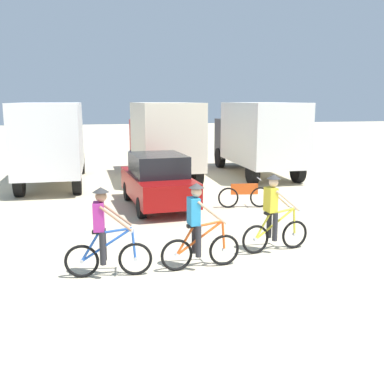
{
  "coord_description": "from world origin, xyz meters",
  "views": [
    {
      "loc": [
        -2.61,
        -7.27,
        3.45
      ],
      "look_at": [
        -0.15,
        4.01,
        1.1
      ],
      "focal_mm": 42.23,
      "sensor_mm": 36.0,
      "label": 1
    }
  ],
  "objects_px": {
    "sedan_parked": "(158,181)",
    "cyclist_cowboy_hat": "(198,229)",
    "box_truck_cream_rv": "(162,136)",
    "cyclist_orange_shirt": "(105,236)",
    "supply_crate": "(191,195)",
    "bicycle_spare": "(244,196)",
    "box_truck_white_box": "(257,135)",
    "cyclist_near_camera": "(274,216)",
    "box_truck_avon_van": "(52,139)"
  },
  "relations": [
    {
      "from": "sedan_parked",
      "to": "cyclist_cowboy_hat",
      "type": "distance_m",
      "value": 5.67
    },
    {
      "from": "cyclist_cowboy_hat",
      "to": "cyclist_near_camera",
      "type": "distance_m",
      "value": 2.06
    },
    {
      "from": "box_truck_avon_van",
      "to": "sedan_parked",
      "type": "xyz_separation_m",
      "value": [
        3.66,
        -4.98,
        -0.99
      ]
    },
    {
      "from": "box_truck_cream_rv",
      "to": "cyclist_orange_shirt",
      "type": "xyz_separation_m",
      "value": [
        -2.87,
        -11.28,
        -1.03
      ]
    },
    {
      "from": "box_truck_cream_rv",
      "to": "box_truck_white_box",
      "type": "bearing_deg",
      "value": -0.99
    },
    {
      "from": "box_truck_avon_van",
      "to": "cyclist_near_camera",
      "type": "xyz_separation_m",
      "value": [
        5.65,
        -9.96,
        -1.03
      ]
    },
    {
      "from": "box_truck_cream_rv",
      "to": "cyclist_orange_shirt",
      "type": "height_order",
      "value": "box_truck_cream_rv"
    },
    {
      "from": "box_truck_cream_rv",
      "to": "cyclist_orange_shirt",
      "type": "bearing_deg",
      "value": -104.28
    },
    {
      "from": "sedan_parked",
      "to": "cyclist_orange_shirt",
      "type": "height_order",
      "value": "cyclist_orange_shirt"
    },
    {
      "from": "cyclist_cowboy_hat",
      "to": "cyclist_near_camera",
      "type": "relative_size",
      "value": 1.0
    },
    {
      "from": "box_truck_avon_van",
      "to": "supply_crate",
      "type": "relative_size",
      "value": 9.49
    },
    {
      "from": "cyclist_near_camera",
      "to": "sedan_parked",
      "type": "bearing_deg",
      "value": 111.77
    },
    {
      "from": "cyclist_orange_shirt",
      "to": "bicycle_spare",
      "type": "distance_m",
      "value": 6.83
    },
    {
      "from": "box_truck_white_box",
      "to": "bicycle_spare",
      "type": "xyz_separation_m",
      "value": [
        -2.71,
        -6.18,
        -1.48
      ]
    },
    {
      "from": "sedan_parked",
      "to": "cyclist_cowboy_hat",
      "type": "height_order",
      "value": "cyclist_cowboy_hat"
    },
    {
      "from": "cyclist_cowboy_hat",
      "to": "box_truck_white_box",
      "type": "bearing_deg",
      "value": 64.13
    },
    {
      "from": "sedan_parked",
      "to": "box_truck_avon_van",
      "type": "bearing_deg",
      "value": 126.32
    },
    {
      "from": "box_truck_white_box",
      "to": "bicycle_spare",
      "type": "relative_size",
      "value": 3.92
    },
    {
      "from": "box_truck_avon_van",
      "to": "supply_crate",
      "type": "height_order",
      "value": "box_truck_avon_van"
    },
    {
      "from": "cyclist_orange_shirt",
      "to": "box_truck_cream_rv",
      "type": "bearing_deg",
      "value": 75.72
    },
    {
      "from": "sedan_parked",
      "to": "cyclist_near_camera",
      "type": "distance_m",
      "value": 5.36
    },
    {
      "from": "box_truck_avon_van",
      "to": "bicycle_spare",
      "type": "bearing_deg",
      "value": -41.5
    },
    {
      "from": "sedan_parked",
      "to": "supply_crate",
      "type": "xyz_separation_m",
      "value": [
        1.23,
        0.58,
        -0.65
      ]
    },
    {
      "from": "box_truck_cream_rv",
      "to": "box_truck_avon_van",
      "type": "bearing_deg",
      "value": -172.9
    },
    {
      "from": "box_truck_cream_rv",
      "to": "sedan_parked",
      "type": "bearing_deg",
      "value": -100.4
    },
    {
      "from": "box_truck_white_box",
      "to": "sedan_parked",
      "type": "distance_m",
      "value": 7.8
    },
    {
      "from": "box_truck_avon_van",
      "to": "bicycle_spare",
      "type": "height_order",
      "value": "box_truck_avon_van"
    },
    {
      "from": "cyclist_near_camera",
      "to": "bicycle_spare",
      "type": "distance_m",
      "value": 4.38
    },
    {
      "from": "box_truck_white_box",
      "to": "box_truck_cream_rv",
      "type": "bearing_deg",
      "value": 179.01
    },
    {
      "from": "cyclist_cowboy_hat",
      "to": "cyclist_near_camera",
      "type": "height_order",
      "value": "same"
    },
    {
      "from": "cyclist_orange_shirt",
      "to": "cyclist_cowboy_hat",
      "type": "distance_m",
      "value": 1.9
    },
    {
      "from": "box_truck_avon_van",
      "to": "supply_crate",
      "type": "distance_m",
      "value": 6.78
    },
    {
      "from": "sedan_parked",
      "to": "cyclist_cowboy_hat",
      "type": "relative_size",
      "value": 2.38
    },
    {
      "from": "box_truck_white_box",
      "to": "supply_crate",
      "type": "bearing_deg",
      "value": -130.74
    },
    {
      "from": "sedan_parked",
      "to": "supply_crate",
      "type": "bearing_deg",
      "value": 25.25
    },
    {
      "from": "cyclist_orange_shirt",
      "to": "cyclist_cowboy_hat",
      "type": "height_order",
      "value": "same"
    },
    {
      "from": "bicycle_spare",
      "to": "cyclist_near_camera",
      "type": "bearing_deg",
      "value": -100.06
    },
    {
      "from": "bicycle_spare",
      "to": "box_truck_avon_van",
      "type": "bearing_deg",
      "value": 138.5
    },
    {
      "from": "cyclist_orange_shirt",
      "to": "cyclist_cowboy_hat",
      "type": "xyz_separation_m",
      "value": [
        1.9,
        0.04,
        0.0
      ]
    },
    {
      "from": "sedan_parked",
      "to": "cyclist_near_camera",
      "type": "relative_size",
      "value": 2.38
    },
    {
      "from": "box_truck_avon_van",
      "to": "cyclist_cowboy_hat",
      "type": "height_order",
      "value": "box_truck_avon_van"
    },
    {
      "from": "box_truck_cream_rv",
      "to": "sedan_parked",
      "type": "xyz_separation_m",
      "value": [
        -1.02,
        -5.56,
        -0.99
      ]
    },
    {
      "from": "box_truck_avon_van",
      "to": "supply_crate",
      "type": "xyz_separation_m",
      "value": [
        4.89,
        -4.4,
        -1.64
      ]
    },
    {
      "from": "cyclist_orange_shirt",
      "to": "cyclist_near_camera",
      "type": "relative_size",
      "value": 1.0
    },
    {
      "from": "sedan_parked",
      "to": "cyclist_orange_shirt",
      "type": "distance_m",
      "value": 6.01
    },
    {
      "from": "box_truck_avon_van",
      "to": "cyclist_cowboy_hat",
      "type": "relative_size",
      "value": 3.72
    },
    {
      "from": "supply_crate",
      "to": "bicycle_spare",
      "type": "bearing_deg",
      "value": -39.89
    },
    {
      "from": "bicycle_spare",
      "to": "cyclist_orange_shirt",
      "type": "bearing_deg",
      "value": -132.48
    },
    {
      "from": "cyclist_cowboy_hat",
      "to": "supply_crate",
      "type": "distance_m",
      "value": 6.39
    },
    {
      "from": "sedan_parked",
      "to": "cyclist_near_camera",
      "type": "height_order",
      "value": "cyclist_near_camera"
    }
  ]
}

